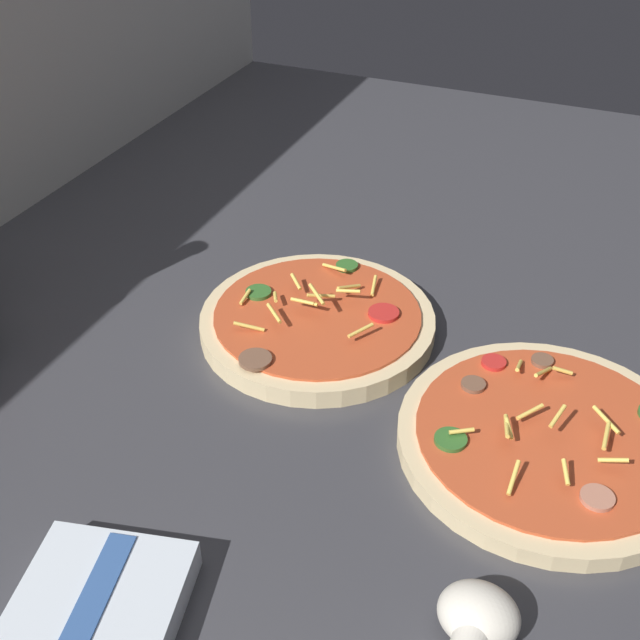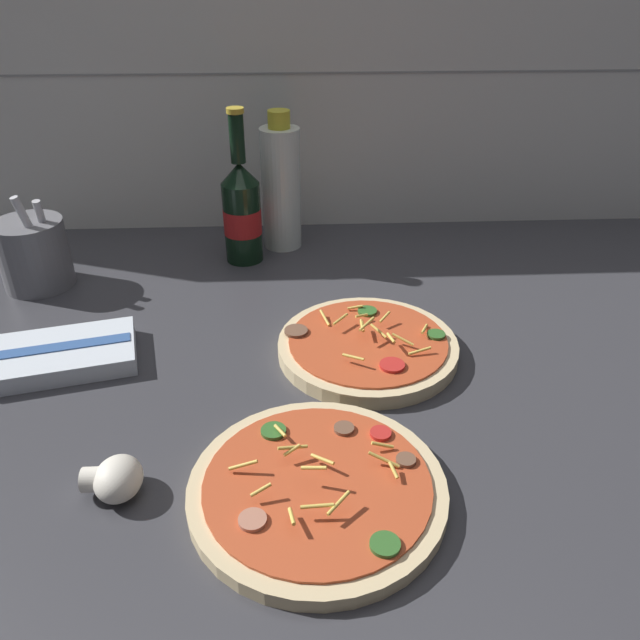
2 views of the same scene
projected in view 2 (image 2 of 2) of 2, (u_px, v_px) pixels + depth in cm
name	position (u px, v px, depth cm)	size (l,w,h in cm)	color
counter_slab	(314.00, 366.00, 81.75)	(160.00, 90.00, 2.50)	#38383D
tile_backsplash	(302.00, 72.00, 105.72)	(160.00, 1.13, 60.00)	silver
pizza_near	(318.00, 488.00, 60.52)	(25.21, 25.21, 4.44)	beige
pizza_far	(368.00, 347.00, 81.48)	(23.47, 23.47, 4.99)	beige
beer_bottle	(242.00, 210.00, 102.06)	(6.28, 6.28, 25.13)	black
oil_bottle	(281.00, 187.00, 106.07)	(6.66, 6.66, 23.43)	silver
mushroom_left	(115.00, 479.00, 60.26)	(5.78, 5.50, 3.85)	white
utensil_crock	(34.00, 253.00, 95.87)	(10.53, 10.53, 15.45)	slate
dish_towel	(63.00, 355.00, 79.66)	(19.79, 14.64, 2.56)	silver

